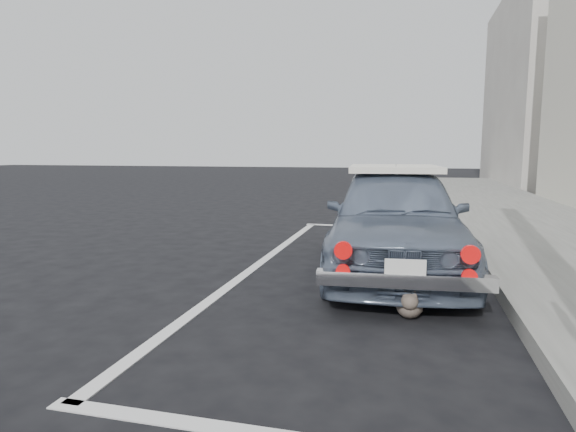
% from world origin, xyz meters
% --- Properties ---
extents(ground, '(80.00, 80.00, 0.00)m').
position_xyz_m(ground, '(0.00, 0.00, 0.00)').
color(ground, black).
rests_on(ground, ground).
extents(building_far, '(3.50, 10.00, 8.00)m').
position_xyz_m(building_far, '(6.35, 20.00, 4.00)').
color(building_far, '#AEA69E').
rests_on(building_far, ground).
extents(pline_front, '(3.00, 0.12, 0.01)m').
position_xyz_m(pline_front, '(0.50, 6.50, 0.00)').
color(pline_front, silver).
rests_on(pline_front, ground).
extents(pline_side, '(0.12, 7.00, 0.01)m').
position_xyz_m(pline_side, '(-0.90, 3.00, 0.00)').
color(pline_side, silver).
rests_on(pline_side, ground).
extents(retro_coupe, '(1.82, 3.90, 1.29)m').
position_xyz_m(retro_coupe, '(0.77, 3.12, 0.65)').
color(retro_coupe, slate).
rests_on(retro_coupe, ground).
extents(cat, '(0.24, 0.54, 0.29)m').
position_xyz_m(cat, '(0.97, 1.48, 0.13)').
color(cat, '#65564D').
rests_on(cat, ground).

